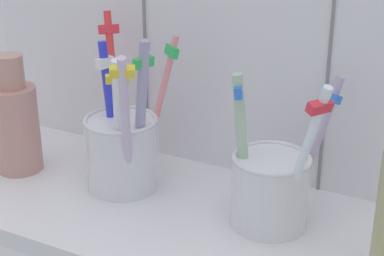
# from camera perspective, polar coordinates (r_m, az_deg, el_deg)

# --- Properties ---
(counter_slab) EXTENTS (0.64, 0.22, 0.02)m
(counter_slab) POSITION_cam_1_polar(r_m,az_deg,el_deg) (0.65, -0.84, -8.32)
(counter_slab) COLOR silver
(counter_slab) RESTS_ON ground
(toothbrush_cup_left) EXTENTS (0.11, 0.13, 0.18)m
(toothbrush_cup_left) POSITION_cam_1_polar(r_m,az_deg,el_deg) (0.68, -6.26, -1.54)
(toothbrush_cup_left) COLOR silver
(toothbrush_cup_left) RESTS_ON counter_slab
(toothbrush_cup_right) EXTENTS (0.10, 0.11, 0.16)m
(toothbrush_cup_right) POSITION_cam_1_polar(r_m,az_deg,el_deg) (0.61, 7.18, -5.12)
(toothbrush_cup_right) COLOR silver
(toothbrush_cup_right) RESTS_ON counter_slab
(ceramic_vase) EXTENTS (0.05, 0.05, 0.14)m
(ceramic_vase) POSITION_cam_1_polar(r_m,az_deg,el_deg) (0.73, -15.46, 0.57)
(ceramic_vase) COLOR tan
(ceramic_vase) RESTS_ON counter_slab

